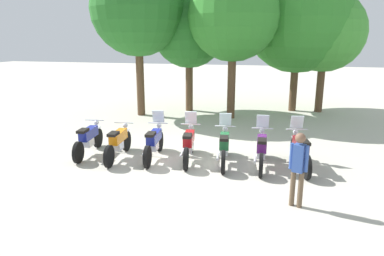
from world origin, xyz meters
name	(u,v)px	position (x,y,z in m)	size (l,w,h in m)	color
ground_plane	(188,162)	(0.00, 0.00, 0.00)	(80.00, 80.00, 0.00)	#BCB7A8
motorcycle_0	(89,139)	(-3.17, -0.08, 0.50)	(0.62, 2.18, 0.99)	black
motorcycle_1	(118,142)	(-2.11, -0.19, 0.50)	(0.62, 2.19, 0.99)	black
motorcycle_2	(154,142)	(-1.06, 0.05, 0.52)	(0.62, 2.19, 1.37)	black
motorcycle_3	(189,143)	(-0.01, 0.14, 0.52)	(0.62, 2.18, 1.37)	black
motorcycle_4	(224,146)	(1.05, 0.15, 0.52)	(0.62, 2.19, 1.37)	black
motorcycle_5	(261,149)	(2.10, 0.14, 0.52)	(0.62, 2.19, 1.37)	black
motorcycle_6	(300,150)	(3.15, 0.27, 0.52)	(0.66, 2.17, 1.37)	black
person_0	(298,165)	(2.97, -2.19, 0.95)	(0.40, 0.28, 1.64)	brown
tree_0	(138,9)	(-3.82, 5.84, 4.80)	(4.20, 4.20, 6.92)	brown
tree_1	(189,31)	(-1.87, 7.44, 3.90)	(3.58, 3.58, 5.71)	brown
tree_2	(233,16)	(0.40, 6.24, 4.47)	(3.92, 3.92, 6.45)	brown
tree_3	(298,19)	(3.19, 8.65, 4.43)	(5.08, 5.08, 6.97)	brown
tree_4	(325,32)	(4.44, 8.69, 3.82)	(3.75, 3.75, 5.71)	brown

